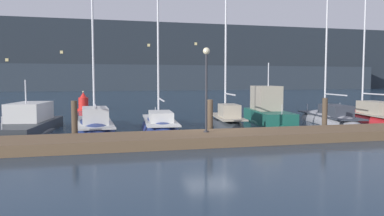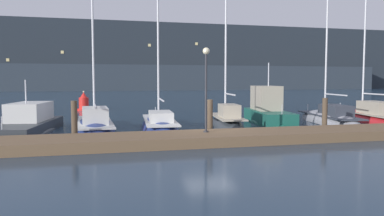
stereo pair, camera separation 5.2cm
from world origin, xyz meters
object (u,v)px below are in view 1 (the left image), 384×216
at_px(sailboat_berth_4, 160,127).
at_px(sailboat_berth_5, 227,125).
at_px(motorboat_berth_6, 268,116).
at_px(sailboat_berth_7, 329,121).
at_px(sailboat_berth_8, 368,119).
at_px(motorboat_berth_2, 27,128).
at_px(sailboat_berth_3, 95,128).
at_px(dock_lamppost, 206,76).
at_px(channel_buoy, 83,103).

relative_size(sailboat_berth_4, sailboat_berth_5, 1.24).
height_order(motorboat_berth_6, sailboat_berth_7, sailboat_berth_7).
bearing_deg(sailboat_berth_8, sailboat_berth_7, -170.21).
relative_size(motorboat_berth_2, sailboat_berth_5, 0.85).
bearing_deg(sailboat_berth_8, sailboat_berth_5, -174.80).
bearing_deg(motorboat_berth_2, sailboat_berth_8, 1.69).
bearing_deg(sailboat_berth_7, sailboat_berth_3, 179.92).
height_order(sailboat_berth_4, dock_lamppost, sailboat_berth_4).
relative_size(channel_buoy, dock_lamppost, 0.48).
bearing_deg(channel_buoy, sailboat_berth_4, -72.12).
bearing_deg(sailboat_berth_8, sailboat_berth_3, -178.20).
bearing_deg(sailboat_berth_8, sailboat_berth_4, -177.42).
bearing_deg(sailboat_berth_3, channel_buoy, 94.47).
height_order(sailboat_berth_3, sailboat_berth_4, sailboat_berth_4).
bearing_deg(sailboat_berth_4, sailboat_berth_7, 0.33).
distance_m(motorboat_berth_2, motorboat_berth_6, 14.88).
xyz_separation_m(sailboat_berth_4, motorboat_berth_6, (7.53, 1.21, 0.39)).
xyz_separation_m(sailboat_berth_3, sailboat_berth_7, (15.13, -0.02, -0.01)).
distance_m(sailboat_berth_4, sailboat_berth_5, 4.11).
relative_size(motorboat_berth_2, dock_lamppost, 1.99).
height_order(sailboat_berth_3, motorboat_berth_6, sailboat_berth_3).
distance_m(sailboat_berth_7, channel_buoy, 22.20).
bearing_deg(sailboat_berth_3, sailboat_berth_4, -1.35).
bearing_deg(motorboat_berth_2, sailboat_berth_5, -1.65).
relative_size(motorboat_berth_2, sailboat_berth_4, 0.68).
height_order(sailboat_berth_3, sailboat_berth_7, sailboat_berth_7).
xyz_separation_m(sailboat_berth_3, dock_lamppost, (5.07, -5.28, 2.95)).
xyz_separation_m(sailboat_berth_5, channel_buoy, (-8.98, 15.43, 0.52)).
height_order(sailboat_berth_3, sailboat_berth_8, sailboat_berth_8).
height_order(motorboat_berth_6, sailboat_berth_8, sailboat_berth_8).
distance_m(sailboat_berth_3, channel_buoy, 15.09).
bearing_deg(sailboat_berth_5, sailboat_berth_7, 2.96).
height_order(sailboat_berth_5, sailboat_berth_8, sailboat_berth_8).
xyz_separation_m(sailboat_berth_7, channel_buoy, (-16.30, 15.06, 0.56)).
bearing_deg(sailboat_berth_7, sailboat_berth_5, -177.04).
bearing_deg(sailboat_berth_5, motorboat_berth_6, 23.99).
bearing_deg(channel_buoy, sailboat_berth_3, -85.53).
bearing_deg(dock_lamppost, motorboat_berth_2, 148.99).
height_order(motorboat_berth_2, motorboat_berth_6, motorboat_berth_6).
distance_m(motorboat_berth_2, sailboat_berth_7, 18.73).
bearing_deg(sailboat_berth_4, sailboat_berth_5, -4.36).
xyz_separation_m(motorboat_berth_6, sailboat_berth_8, (7.42, -0.54, -0.35)).
xyz_separation_m(motorboat_berth_2, sailboat_berth_7, (18.73, 0.05, -0.16)).
bearing_deg(sailboat_berth_5, sailboat_berth_3, 177.07).
relative_size(sailboat_berth_5, sailboat_berth_8, 0.75).
xyz_separation_m(sailboat_berth_3, sailboat_berth_8, (18.65, 0.59, 0.02)).
distance_m(motorboat_berth_2, sailboat_berth_4, 7.30).
distance_m(motorboat_berth_2, sailboat_berth_3, 3.60).
bearing_deg(motorboat_berth_2, sailboat_berth_3, 1.13).
bearing_deg(sailboat_berth_7, sailboat_berth_8, 9.79).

